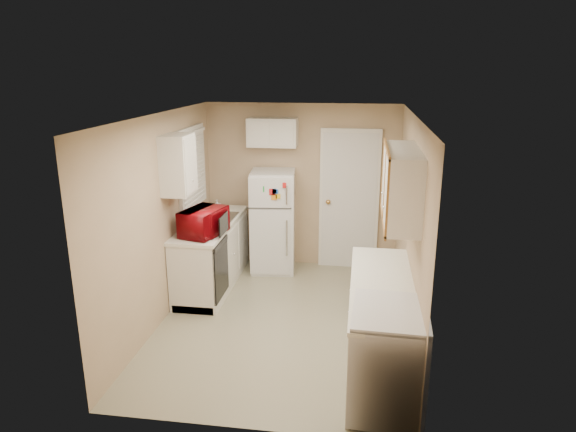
# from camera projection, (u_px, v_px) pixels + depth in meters

# --- Properties ---
(floor) EXTENTS (3.80, 3.80, 0.00)m
(floor) POSITION_uv_depth(u_px,v_px,m) (282.00, 321.00, 6.07)
(floor) COLOR #ABA687
(floor) RESTS_ON ground
(ceiling) EXTENTS (3.80, 3.80, 0.00)m
(ceiling) POSITION_uv_depth(u_px,v_px,m) (281.00, 115.00, 5.39)
(ceiling) COLOR white
(ceiling) RESTS_ON floor
(wall_left) EXTENTS (3.80, 3.80, 0.00)m
(wall_left) POSITION_uv_depth(u_px,v_px,m) (162.00, 219.00, 5.92)
(wall_left) COLOR tan
(wall_left) RESTS_ON floor
(wall_right) EXTENTS (3.80, 3.80, 0.00)m
(wall_right) POSITION_uv_depth(u_px,v_px,m) (409.00, 230.00, 5.54)
(wall_right) COLOR tan
(wall_right) RESTS_ON floor
(wall_back) EXTENTS (2.80, 2.80, 0.00)m
(wall_back) POSITION_uv_depth(u_px,v_px,m) (302.00, 186.00, 7.53)
(wall_back) COLOR tan
(wall_back) RESTS_ON floor
(wall_front) EXTENTS (2.80, 2.80, 0.00)m
(wall_front) POSITION_uv_depth(u_px,v_px,m) (243.00, 297.00, 3.93)
(wall_front) COLOR tan
(wall_front) RESTS_ON floor
(left_counter) EXTENTS (0.60, 1.80, 0.90)m
(left_counter) POSITION_uv_depth(u_px,v_px,m) (212.00, 254.00, 6.95)
(left_counter) COLOR silver
(left_counter) RESTS_ON floor
(dishwasher) EXTENTS (0.03, 0.58, 0.72)m
(dishwasher) POSITION_uv_depth(u_px,v_px,m) (221.00, 269.00, 6.33)
(dishwasher) COLOR black
(dishwasher) RESTS_ON floor
(sink) EXTENTS (0.54, 0.74, 0.16)m
(sink) POSITION_uv_depth(u_px,v_px,m) (214.00, 222.00, 6.97)
(sink) COLOR gray
(sink) RESTS_ON left_counter
(microwave) EXTENTS (0.65, 0.47, 0.39)m
(microwave) POSITION_uv_depth(u_px,v_px,m) (204.00, 223.00, 6.28)
(microwave) COLOR maroon
(microwave) RESTS_ON left_counter
(soap_bottle) EXTENTS (0.09, 0.09, 0.18)m
(soap_bottle) POSITION_uv_depth(u_px,v_px,m) (217.00, 205.00, 7.28)
(soap_bottle) COLOR silver
(soap_bottle) RESTS_ON left_counter
(window_blinds) EXTENTS (0.10, 0.98, 1.08)m
(window_blinds) POSITION_uv_depth(u_px,v_px,m) (193.00, 168.00, 6.80)
(window_blinds) COLOR silver
(window_blinds) RESTS_ON wall_left
(upper_cabinet_left) EXTENTS (0.30, 0.45, 0.70)m
(upper_cabinet_left) POSITION_uv_depth(u_px,v_px,m) (178.00, 165.00, 5.94)
(upper_cabinet_left) COLOR silver
(upper_cabinet_left) RESTS_ON wall_left
(refrigerator) EXTENTS (0.66, 0.65, 1.48)m
(refrigerator) POSITION_uv_depth(u_px,v_px,m) (273.00, 221.00, 7.41)
(refrigerator) COLOR silver
(refrigerator) RESTS_ON floor
(cabinet_over_fridge) EXTENTS (0.70, 0.30, 0.40)m
(cabinet_over_fridge) POSITION_uv_depth(u_px,v_px,m) (273.00, 132.00, 7.22)
(cabinet_over_fridge) COLOR silver
(cabinet_over_fridge) RESTS_ON wall_back
(interior_door) EXTENTS (0.86, 0.06, 2.08)m
(interior_door) POSITION_uv_depth(u_px,v_px,m) (349.00, 200.00, 7.45)
(interior_door) COLOR silver
(interior_door) RESTS_ON floor
(right_counter) EXTENTS (0.60, 2.00, 0.90)m
(right_counter) POSITION_uv_depth(u_px,v_px,m) (380.00, 326.00, 5.03)
(right_counter) COLOR silver
(right_counter) RESTS_ON floor
(stove) EXTENTS (0.66, 0.80, 0.94)m
(stove) POSITION_uv_depth(u_px,v_px,m) (388.00, 358.00, 4.43)
(stove) COLOR silver
(stove) RESTS_ON floor
(upper_cabinet_right) EXTENTS (0.30, 1.20, 0.70)m
(upper_cabinet_right) POSITION_uv_depth(u_px,v_px,m) (402.00, 185.00, 4.91)
(upper_cabinet_right) COLOR silver
(upper_cabinet_right) RESTS_ON wall_right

